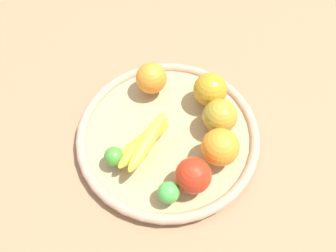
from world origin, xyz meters
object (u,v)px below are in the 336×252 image
object	(u,v)px
orange_0	(151,78)
orange_1	(220,147)
apple_0	(193,175)
apple_2	(210,90)
lime_1	(168,193)
apple_1	(220,116)
lime_0	(114,157)
banana_bunch	(144,142)

from	to	relation	value
orange_0	orange_1	bearing A→B (deg)	-171.61
orange_1	apple_0	world-z (taller)	orange_1
orange_0	apple_0	bearing A→B (deg)	169.88
orange_0	apple_0	distance (m)	0.27
apple_2	lime_1	bearing A→B (deg)	128.37
apple_1	lime_0	bearing A→B (deg)	81.68
apple_2	apple_0	xyz separation A→B (m)	(-0.16, 0.15, -0.00)
apple_1	apple_0	bearing A→B (deg)	125.48
banana_bunch	lime_0	xyz separation A→B (m)	(0.00, 0.07, -0.01)
banana_bunch	lime_1	distance (m)	0.12
apple_1	lime_1	size ratio (longest dim) A/B	1.73
orange_0	lime_0	size ratio (longest dim) A/B	1.74
apple_2	lime_1	size ratio (longest dim) A/B	1.77
orange_1	apple_0	size ratio (longest dim) A/B	1.08
apple_1	apple_2	bearing A→B (deg)	-17.01
apple_0	lime_1	world-z (taller)	apple_0
orange_0	apple_1	distance (m)	0.19
lime_0	orange_0	bearing A→B (deg)	-50.27
orange_1	banana_bunch	size ratio (longest dim) A/B	0.50
banana_bunch	orange_0	bearing A→B (deg)	-33.75
apple_0	apple_1	xyz separation A→B (m)	(0.09, -0.13, 0.00)
apple_0	lime_1	xyz separation A→B (m)	(-0.00, 0.06, -0.01)
lime_0	apple_1	xyz separation A→B (m)	(-0.04, -0.24, 0.02)
orange_1	orange_0	size ratio (longest dim) A/B	1.08
lime_0	lime_1	world-z (taller)	lime_1
banana_bunch	apple_1	world-z (taller)	apple_1
lime_1	banana_bunch	bearing A→B (deg)	-4.80
orange_1	apple_2	bearing A→B (deg)	-25.84
orange_1	banana_bunch	distance (m)	0.16
orange_0	lime_0	world-z (taller)	orange_0
orange_1	apple_1	world-z (taller)	orange_1
orange_0	lime_1	distance (m)	0.29
orange_0	apple_0	xyz separation A→B (m)	(-0.26, 0.05, -0.00)
apple_1	orange_0	bearing A→B (deg)	24.71
apple_2	lime_1	xyz separation A→B (m)	(-0.16, 0.21, -0.02)
orange_0	lime_1	world-z (taller)	orange_0
orange_1	apple_1	distance (m)	0.08
apple_0	apple_1	distance (m)	0.16
apple_2	apple_1	size ratio (longest dim) A/B	1.02
lime_1	apple_0	bearing A→B (deg)	-88.50
apple_1	lime_1	distance (m)	0.21
banana_bunch	orange_0	world-z (taller)	orange_0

